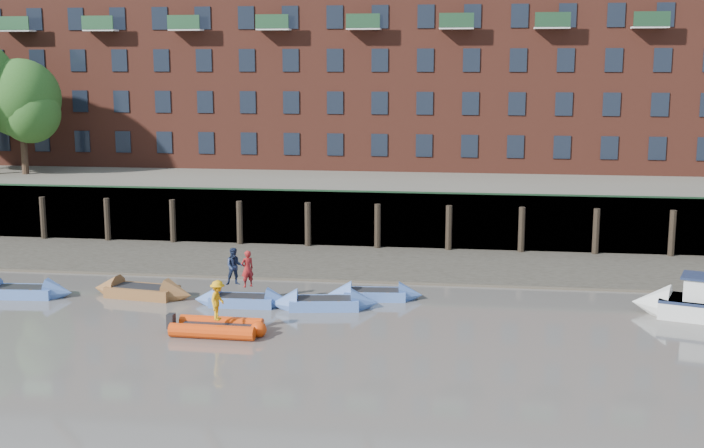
% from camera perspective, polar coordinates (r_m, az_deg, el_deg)
% --- Properties ---
extents(ground, '(220.00, 220.00, 0.00)m').
position_cam_1_polar(ground, '(29.65, -6.86, -10.13)').
color(ground, '#605B55').
rests_on(ground, ground).
extents(foreshore, '(110.00, 8.00, 0.50)m').
position_cam_1_polar(foreshore, '(46.58, -1.29, -2.52)').
color(foreshore, '#3D382F').
rests_on(foreshore, ground).
extents(mud_band, '(110.00, 1.60, 0.10)m').
position_cam_1_polar(mud_band, '(43.32, -2.00, -3.50)').
color(mud_band, '#4C4336').
rests_on(mud_band, ground).
extents(river_wall, '(110.00, 1.23, 3.30)m').
position_cam_1_polar(river_wall, '(50.52, -0.51, 0.33)').
color(river_wall, '#2D2A26').
rests_on(river_wall, ground).
extents(bank_terrace, '(110.00, 28.00, 3.20)m').
position_cam_1_polar(bank_terrace, '(63.86, 1.25, 2.42)').
color(bank_terrace, '#5E594D').
rests_on(bank_terrace, ground).
extents(apartment_terrace, '(80.60, 15.56, 20.98)m').
position_cam_1_polar(apartment_terrace, '(64.31, 1.39, 12.50)').
color(apartment_terrace, brown).
rests_on(apartment_terrace, bank_terrace).
extents(rowboat_1, '(4.64, 1.63, 1.32)m').
position_cam_1_polar(rowboat_1, '(42.45, -20.53, -4.12)').
color(rowboat_1, '#4D70BA').
rests_on(rowboat_1, ground).
extents(rowboat_2, '(5.02, 2.14, 1.41)m').
position_cam_1_polar(rowboat_2, '(40.86, -13.40, -4.26)').
color(rowboat_2, brown).
rests_on(rowboat_2, ground).
extents(rowboat_3, '(4.32, 1.35, 1.25)m').
position_cam_1_polar(rowboat_3, '(38.66, -7.07, -4.93)').
color(rowboat_3, '#4D70BA').
rests_on(rowboat_3, ground).
extents(rowboat_4, '(4.73, 2.02, 1.33)m').
position_cam_1_polar(rowboat_4, '(37.89, -1.81, -5.15)').
color(rowboat_4, '#4D70BA').
rests_on(rowboat_4, ground).
extents(rowboat_5, '(4.32, 1.61, 1.22)m').
position_cam_1_polar(rowboat_5, '(39.39, 1.49, -4.57)').
color(rowboat_5, '#4D70BA').
rests_on(rowboat_5, ground).
extents(rib_tender, '(3.69, 1.83, 0.63)m').
position_cam_1_polar(rib_tender, '(34.71, -8.49, -6.64)').
color(rib_tender, '#E03B08').
rests_on(rib_tender, ground).
extents(motor_launch, '(5.92, 3.49, 2.32)m').
position_cam_1_polar(motor_launch, '(39.06, 21.23, -4.84)').
color(motor_launch, silver).
rests_on(motor_launch, ground).
extents(person_rower_a, '(0.69, 0.67, 1.60)m').
position_cam_1_polar(person_rower_a, '(38.26, -6.78, -2.89)').
color(person_rower_a, maroon).
rests_on(person_rower_a, rowboat_3).
extents(person_rower_b, '(0.96, 0.86, 1.64)m').
position_cam_1_polar(person_rower_b, '(38.68, -7.60, -2.73)').
color(person_rower_b, '#19233F').
rests_on(person_rower_b, rowboat_3).
extents(person_rib_crew, '(0.64, 1.04, 1.56)m').
position_cam_1_polar(person_rib_crew, '(34.41, -8.68, -4.89)').
color(person_rib_crew, orange).
rests_on(person_rib_crew, rib_tender).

